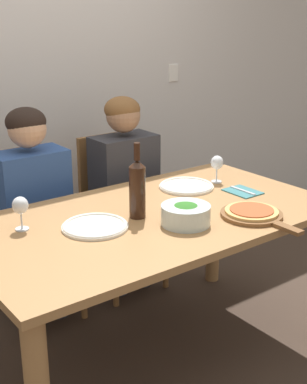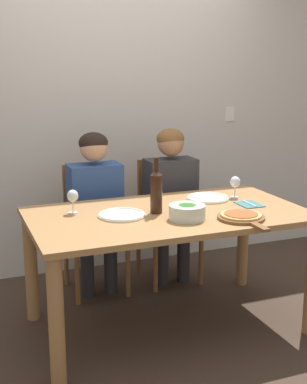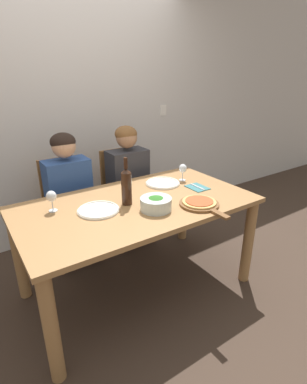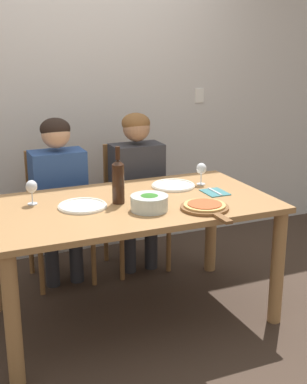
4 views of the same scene
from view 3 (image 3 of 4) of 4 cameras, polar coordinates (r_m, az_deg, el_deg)
ground_plane at (r=2.64m, az=-2.81°, el=-17.54°), size 40.00×40.00×0.00m
back_wall at (r=3.18m, az=-15.35°, el=15.31°), size 10.00×0.06×2.70m
dining_table at (r=2.28m, az=-3.12°, el=-4.74°), size 1.74×0.96×0.78m
chair_left at (r=2.91m, az=-16.08°, el=-2.79°), size 0.42×0.42×0.95m
chair_right at (r=3.12m, az=-5.68°, el=-0.29°), size 0.42×0.42×0.95m
person_woman at (r=2.72m, az=-15.78°, el=0.66°), size 0.47×0.51×1.21m
person_man at (r=2.94m, az=-4.75°, el=3.06°), size 0.47×0.51×1.21m
wine_bottle at (r=2.15m, az=-5.18°, el=1.21°), size 0.08×0.08×0.35m
broccoli_bowl at (r=2.09m, az=0.46°, el=-2.22°), size 0.22×0.22×0.10m
dinner_plate_left at (r=2.12m, az=-10.45°, el=-3.36°), size 0.29×0.29×0.02m
dinner_plate_right at (r=2.58m, az=1.77°, el=1.73°), size 0.29×0.29×0.02m
pizza_on_board at (r=2.20m, az=8.85°, el=-2.16°), size 0.29×0.43×0.04m
wine_glass_left at (r=2.16m, az=-18.87°, el=-0.95°), size 0.07×0.07×0.15m
wine_glass_right at (r=2.65m, az=5.59°, el=4.34°), size 0.07×0.07×0.15m
fork_on_napkin at (r=2.53m, az=8.34°, el=0.88°), size 0.14×0.18×0.01m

